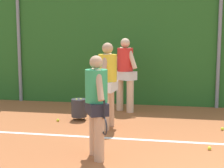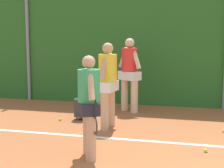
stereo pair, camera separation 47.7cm
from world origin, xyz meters
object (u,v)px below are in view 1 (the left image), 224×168
(player_foreground_near, at_px, (97,102))
(ball_hopper, at_px, (79,108))
(player_midcourt, at_px, (108,81))
(tennis_ball_1, at_px, (209,148))
(tennis_ball_6, at_px, (222,129))
(tennis_ball_3, at_px, (58,120))
(player_backcourt_far, at_px, (125,71))

(player_foreground_near, distance_m, ball_hopper, 2.67)
(player_midcourt, relative_size, tennis_ball_1, 27.68)
(ball_hopper, xyz_separation_m, tennis_ball_1, (2.82, -1.68, -0.26))
(ball_hopper, height_order, tennis_ball_1, ball_hopper)
(player_midcourt, relative_size, tennis_ball_6, 27.68)
(player_midcourt, distance_m, tennis_ball_3, 1.62)
(player_backcourt_far, xyz_separation_m, tennis_ball_6, (2.28, -1.48, -1.04))
(ball_hopper, height_order, tennis_ball_6, ball_hopper)
(tennis_ball_1, bearing_deg, tennis_ball_6, 74.03)
(player_backcourt_far, height_order, ball_hopper, player_backcourt_far)
(player_foreground_near, xyz_separation_m, player_backcourt_far, (-0.06, 3.55, 0.15))
(tennis_ball_1, distance_m, tennis_ball_3, 3.56)
(player_midcourt, height_order, tennis_ball_3, player_midcourt)
(player_midcourt, bearing_deg, player_backcourt_far, 2.52)
(player_backcourt_far, height_order, tennis_ball_6, player_backcourt_far)
(player_foreground_near, distance_m, tennis_ball_3, 2.73)
(tennis_ball_1, xyz_separation_m, tennis_ball_6, (0.39, 1.35, 0.00))
(player_backcourt_far, relative_size, tennis_ball_1, 29.01)
(tennis_ball_6, bearing_deg, tennis_ball_1, -105.97)
(ball_hopper, xyz_separation_m, tennis_ball_6, (3.21, -0.33, -0.26))
(player_foreground_near, relative_size, player_midcourt, 0.91)
(tennis_ball_6, bearing_deg, player_backcourt_far, 147.11)
(tennis_ball_3, bearing_deg, player_midcourt, -14.33)
(player_backcourt_far, height_order, tennis_ball_3, player_backcourt_far)
(player_foreground_near, xyz_separation_m, tennis_ball_3, (-1.43, 2.15, -0.89))
(player_backcourt_far, bearing_deg, player_foreground_near, 126.27)
(tennis_ball_1, bearing_deg, player_midcourt, 151.16)
(tennis_ball_1, height_order, tennis_ball_3, same)
(player_midcourt, distance_m, tennis_ball_1, 2.51)
(player_midcourt, relative_size, player_backcourt_far, 0.95)
(player_backcourt_far, xyz_separation_m, tennis_ball_3, (-1.37, -1.40, -1.04))
(tennis_ball_1, xyz_separation_m, tennis_ball_3, (-3.26, 1.43, 0.00))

